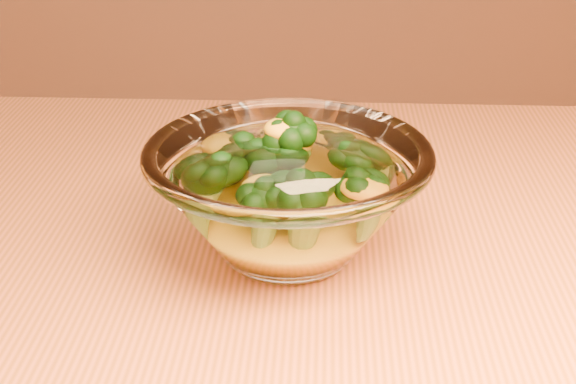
# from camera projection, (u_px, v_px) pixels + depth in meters

# --- Properties ---
(glass_bowl) EXTENTS (0.19, 0.19, 0.08)m
(glass_bowl) POSITION_uv_depth(u_px,v_px,m) (288.00, 198.00, 0.53)
(glass_bowl) COLOR white
(glass_bowl) RESTS_ON table
(cheese_sauce) EXTENTS (0.09, 0.09, 0.03)m
(cheese_sauce) POSITION_uv_depth(u_px,v_px,m) (288.00, 221.00, 0.53)
(cheese_sauce) COLOR yellow
(cheese_sauce) RESTS_ON glass_bowl
(broccoli_heap) EXTENTS (0.13, 0.12, 0.07)m
(broccoli_heap) POSITION_uv_depth(u_px,v_px,m) (285.00, 177.00, 0.53)
(broccoli_heap) COLOR black
(broccoli_heap) RESTS_ON cheese_sauce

